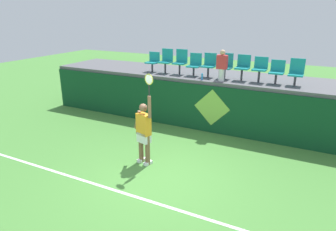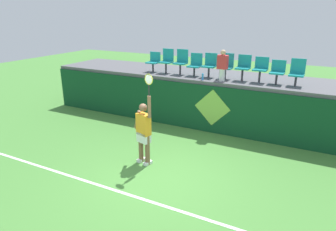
{
  "view_description": "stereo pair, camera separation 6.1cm",
  "coord_description": "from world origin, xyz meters",
  "px_view_note": "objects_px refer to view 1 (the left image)",
  "views": [
    {
      "loc": [
        3.29,
        -5.88,
        4.01
      ],
      "look_at": [
        -0.37,
        1.27,
        1.23
      ],
      "focal_mm": 32.53,
      "sensor_mm": 36.0,
      "label": 1
    },
    {
      "loc": [
        3.35,
        -5.85,
        4.01
      ],
      "look_at": [
        -0.37,
        1.27,
        1.23
      ],
      "focal_mm": 32.53,
      "sensor_mm": 36.0,
      "label": 2
    }
  ],
  "objects_px": {
    "stadium_chair_2": "(181,61)",
    "stadium_chair_0": "(153,61)",
    "stadium_chair_4": "(209,64)",
    "stadium_chair_8": "(277,71)",
    "spectator_0": "(222,65)",
    "tennis_player": "(144,131)",
    "stadium_chair_3": "(195,64)",
    "stadium_chair_1": "(166,60)",
    "water_bottle": "(202,77)",
    "stadium_chair_9": "(296,72)",
    "stadium_chair_5": "(226,65)",
    "stadium_chair_7": "(260,68)",
    "stadium_chair_6": "(243,66)",
    "tennis_ball": "(146,160)"
  },
  "relations": [
    {
      "from": "stadium_chair_2",
      "to": "stadium_chair_0",
      "type": "bearing_deg",
      "value": -179.48
    },
    {
      "from": "stadium_chair_0",
      "to": "stadium_chair_4",
      "type": "bearing_deg",
      "value": 0.16
    },
    {
      "from": "stadium_chair_8",
      "to": "spectator_0",
      "type": "height_order",
      "value": "spectator_0"
    },
    {
      "from": "tennis_player",
      "to": "stadium_chair_8",
      "type": "bearing_deg",
      "value": 54.09
    },
    {
      "from": "stadium_chair_0",
      "to": "stadium_chair_3",
      "type": "xyz_separation_m",
      "value": [
        1.72,
        0.01,
        0.02
      ]
    },
    {
      "from": "stadium_chair_1",
      "to": "stadium_chair_2",
      "type": "xyz_separation_m",
      "value": [
        0.6,
        0.0,
        0.01
      ]
    },
    {
      "from": "stadium_chair_1",
      "to": "stadium_chair_4",
      "type": "relative_size",
      "value": 1.07
    },
    {
      "from": "water_bottle",
      "to": "stadium_chair_0",
      "type": "xyz_separation_m",
      "value": [
        -2.25,
        0.58,
        0.3
      ]
    },
    {
      "from": "tennis_player",
      "to": "stadium_chair_3",
      "type": "bearing_deg",
      "value": 91.89
    },
    {
      "from": "tennis_player",
      "to": "stadium_chair_8",
      "type": "height_order",
      "value": "tennis_player"
    },
    {
      "from": "tennis_player",
      "to": "stadium_chair_8",
      "type": "xyz_separation_m",
      "value": [
        2.72,
        3.76,
        1.22
      ]
    },
    {
      "from": "stadium_chair_9",
      "to": "stadium_chair_5",
      "type": "bearing_deg",
      "value": -179.97
    },
    {
      "from": "stadium_chair_7",
      "to": "stadium_chair_4",
      "type": "bearing_deg",
      "value": 179.79
    },
    {
      "from": "stadium_chair_8",
      "to": "stadium_chair_2",
      "type": "bearing_deg",
      "value": 179.83
    },
    {
      "from": "tennis_player",
      "to": "stadium_chair_6",
      "type": "bearing_deg",
      "value": 66.71
    },
    {
      "from": "stadium_chair_2",
      "to": "stadium_chair_7",
      "type": "relative_size",
      "value": 1.11
    },
    {
      "from": "stadium_chair_0",
      "to": "stadium_chair_6",
      "type": "relative_size",
      "value": 0.87
    },
    {
      "from": "tennis_ball",
      "to": "tennis_player",
      "type": "bearing_deg",
      "value": -86.5
    },
    {
      "from": "tennis_ball",
      "to": "stadium_chair_1",
      "type": "distance_m",
      "value": 4.48
    },
    {
      "from": "stadium_chair_9",
      "to": "stadium_chair_6",
      "type": "bearing_deg",
      "value": -179.73
    },
    {
      "from": "tennis_ball",
      "to": "stadium_chair_5",
      "type": "bearing_deg",
      "value": 74.3
    },
    {
      "from": "tennis_player",
      "to": "stadium_chair_5",
      "type": "xyz_separation_m",
      "value": [
        1.03,
        3.77,
        1.27
      ]
    },
    {
      "from": "tennis_player",
      "to": "spectator_0",
      "type": "distance_m",
      "value": 3.74
    },
    {
      "from": "stadium_chair_6",
      "to": "spectator_0",
      "type": "distance_m",
      "value": 0.73
    },
    {
      "from": "tennis_ball",
      "to": "stadium_chair_3",
      "type": "height_order",
      "value": "stadium_chair_3"
    },
    {
      "from": "stadium_chair_5",
      "to": "stadium_chair_9",
      "type": "xyz_separation_m",
      "value": [
        2.28,
        0.0,
        -0.03
      ]
    },
    {
      "from": "stadium_chair_5",
      "to": "spectator_0",
      "type": "height_order",
      "value": "spectator_0"
    },
    {
      "from": "stadium_chair_0",
      "to": "stadium_chair_4",
      "type": "height_order",
      "value": "stadium_chair_4"
    },
    {
      "from": "stadium_chair_3",
      "to": "stadium_chair_4",
      "type": "xyz_separation_m",
      "value": [
        0.55,
        -0.0,
        0.03
      ]
    },
    {
      "from": "stadium_chair_1",
      "to": "tennis_ball",
      "type": "bearing_deg",
      "value": -70.84
    },
    {
      "from": "tennis_player",
      "to": "stadium_chair_4",
      "type": "height_order",
      "value": "stadium_chair_4"
    },
    {
      "from": "stadium_chair_7",
      "to": "stadium_chair_9",
      "type": "xyz_separation_m",
      "value": [
        1.11,
        0.01,
        -0.03
      ]
    },
    {
      "from": "stadium_chair_0",
      "to": "stadium_chair_7",
      "type": "distance_m",
      "value": 4.04
    },
    {
      "from": "stadium_chair_0",
      "to": "stadium_chair_5",
      "type": "bearing_deg",
      "value": 0.21
    },
    {
      "from": "tennis_ball",
      "to": "stadium_chair_6",
      "type": "bearing_deg",
      "value": 66.07
    },
    {
      "from": "stadium_chair_0",
      "to": "stadium_chair_5",
      "type": "xyz_separation_m",
      "value": [
        2.87,
        0.01,
        0.06
      ]
    },
    {
      "from": "tennis_ball",
      "to": "stadium_chair_3",
      "type": "relative_size",
      "value": 0.08
    },
    {
      "from": "tennis_ball",
      "to": "water_bottle",
      "type": "xyz_separation_m",
      "value": [
        0.41,
        3.08,
        1.84
      ]
    },
    {
      "from": "stadium_chair_7",
      "to": "stadium_chair_0",
      "type": "bearing_deg",
      "value": 179.99
    },
    {
      "from": "tennis_ball",
      "to": "stadium_chair_1",
      "type": "height_order",
      "value": "stadium_chair_1"
    },
    {
      "from": "stadium_chair_8",
      "to": "spectator_0",
      "type": "distance_m",
      "value": 1.75
    },
    {
      "from": "tennis_ball",
      "to": "stadium_chair_9",
      "type": "height_order",
      "value": "stadium_chair_9"
    },
    {
      "from": "tennis_ball",
      "to": "stadium_chair_6",
      "type": "distance_m",
      "value": 4.58
    },
    {
      "from": "stadium_chair_0",
      "to": "spectator_0",
      "type": "xyz_separation_m",
      "value": [
        2.87,
        -0.42,
        0.12
      ]
    },
    {
      "from": "stadium_chair_1",
      "to": "stadium_chair_6",
      "type": "height_order",
      "value": "stadium_chair_1"
    },
    {
      "from": "stadium_chair_6",
      "to": "stadium_chair_9",
      "type": "xyz_separation_m",
      "value": [
        1.68,
        0.01,
        -0.04
      ]
    },
    {
      "from": "water_bottle",
      "to": "stadium_chair_5",
      "type": "relative_size",
      "value": 0.26
    },
    {
      "from": "water_bottle",
      "to": "stadium_chair_2",
      "type": "height_order",
      "value": "stadium_chair_2"
    },
    {
      "from": "stadium_chair_8",
      "to": "stadium_chair_9",
      "type": "bearing_deg",
      "value": 1.12
    },
    {
      "from": "stadium_chair_0",
      "to": "stadium_chair_9",
      "type": "distance_m",
      "value": 5.15
    }
  ]
}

